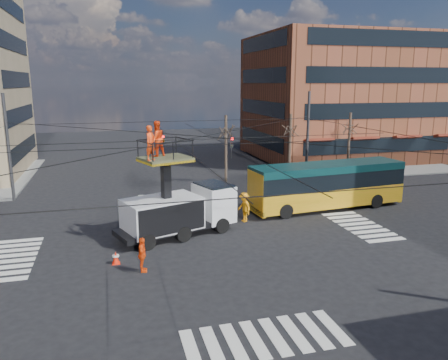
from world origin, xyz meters
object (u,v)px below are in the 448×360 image
Objects in this scene: city_bus at (327,184)px; flagger at (244,207)px; utility_truck at (179,199)px; traffic_cone at (116,258)px; worker_ground at (142,255)px.

flagger is (-6.57, -1.43, -0.77)m from city_bus.
utility_truck is 5.35m from traffic_cone.
traffic_cone is (-3.71, -3.39, -1.82)m from utility_truck.
traffic_cone is at bearing -74.32° from flagger.
worker_ground is (-2.51, -4.69, -1.29)m from utility_truck.
utility_truck is at bearing 42.43° from traffic_cone.
city_bus reaches higher than traffic_cone.
utility_truck reaches higher than traffic_cone.
flagger is (8.12, 4.73, 0.64)m from traffic_cone.
utility_truck is 4.75m from flagger.
utility_truck reaches higher than worker_ground.
worker_ground reaches higher than traffic_cone.
flagger is (4.41, 1.33, -1.18)m from utility_truck.
city_bus is 15.44m from worker_ground.
utility_truck is 11.67× the size of traffic_cone.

